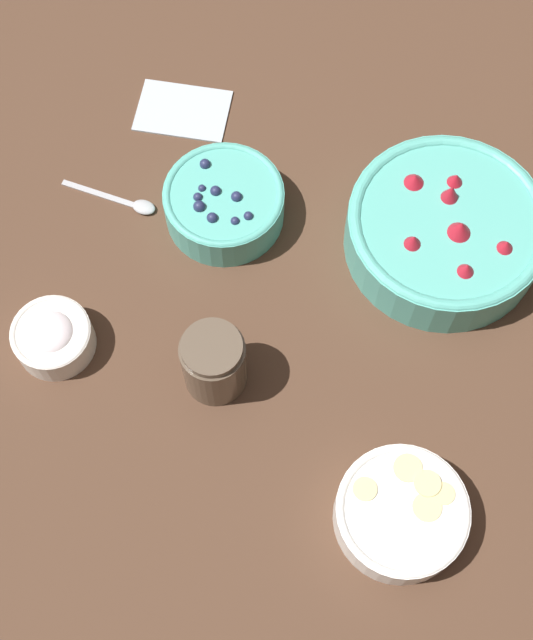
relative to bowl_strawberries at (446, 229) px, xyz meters
The scene contains 8 objects.
ground_plane 0.25m from the bowl_strawberries, 116.64° to the right, with size 4.00×4.00×0.00m, color #4C3323.
bowl_strawberries is the anchor object (origin of this frame).
bowl_blueberries 0.29m from the bowl_strawberries, 154.75° to the right, with size 0.16×0.16×0.06m.
bowl_bananas 0.37m from the bowl_strawberries, 67.86° to the right, with size 0.15×0.15×0.05m.
bowl_cream 0.52m from the bowl_strawberries, 129.60° to the right, with size 0.10×0.10×0.05m.
jar_chocolate 0.35m from the bowl_strawberries, 113.36° to the right, with size 0.08×0.08×0.10m.
napkin 0.41m from the bowl_strawberries, behind, with size 0.16×0.14×0.01m.
spoon 0.43m from the bowl_strawberries, 154.38° to the right, with size 0.14×0.05×0.01m.
Camera 1 is at (0.24, -0.38, 1.05)m, focal length 50.00 mm.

